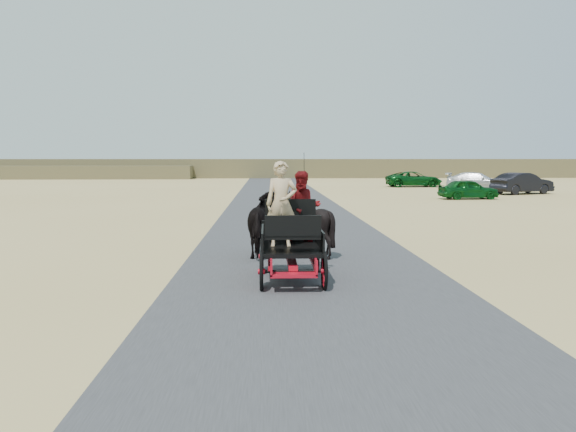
{
  "coord_description": "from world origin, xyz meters",
  "views": [
    {
      "loc": [
        -0.98,
        -11.29,
        2.59
      ],
      "look_at": [
        -0.45,
        2.0,
        1.2
      ],
      "focal_mm": 35.0,
      "sensor_mm": 36.0,
      "label": 1
    }
  ],
  "objects_px": {
    "horse_left": "(265,224)",
    "pedestrian": "(300,196)",
    "car_b": "(522,183)",
    "car_c": "(477,181)",
    "horse_right": "(307,224)",
    "car_d": "(414,179)",
    "car_a": "(468,189)",
    "carriage": "(291,263)"
  },
  "relations": [
    {
      "from": "pedestrian",
      "to": "horse_left",
      "type": "bearing_deg",
      "value": 40.95
    },
    {
      "from": "horse_right",
      "to": "car_c",
      "type": "distance_m",
      "value": 33.82
    },
    {
      "from": "car_c",
      "to": "car_a",
      "type": "bearing_deg",
      "value": -177.0
    },
    {
      "from": "pedestrian",
      "to": "car_a",
      "type": "relative_size",
      "value": 0.47
    },
    {
      "from": "pedestrian",
      "to": "car_a",
      "type": "xyz_separation_m",
      "value": [
        11.11,
        9.46,
        -0.24
      ]
    },
    {
      "from": "horse_left",
      "to": "horse_right",
      "type": "height_order",
      "value": "horse_right"
    },
    {
      "from": "pedestrian",
      "to": "car_a",
      "type": "height_order",
      "value": "pedestrian"
    },
    {
      "from": "carriage",
      "to": "car_d",
      "type": "bearing_deg",
      "value": 71.46
    },
    {
      "from": "horse_right",
      "to": "car_d",
      "type": "height_order",
      "value": "horse_right"
    },
    {
      "from": "horse_right",
      "to": "carriage",
      "type": "bearing_deg",
      "value": 79.61
    },
    {
      "from": "car_b",
      "to": "horse_right",
      "type": "bearing_deg",
      "value": 123.31
    },
    {
      "from": "car_b",
      "to": "car_d",
      "type": "relative_size",
      "value": 0.94
    },
    {
      "from": "car_a",
      "to": "carriage",
      "type": "bearing_deg",
      "value": 147.48
    },
    {
      "from": "pedestrian",
      "to": "car_b",
      "type": "height_order",
      "value": "pedestrian"
    },
    {
      "from": "car_a",
      "to": "car_c",
      "type": "xyz_separation_m",
      "value": [
        4.34,
        9.98,
        0.08
      ]
    },
    {
      "from": "car_a",
      "to": "car_d",
      "type": "xyz_separation_m",
      "value": [
        0.5,
        14.8,
        0.06
      ]
    },
    {
      "from": "horse_left",
      "to": "pedestrian",
      "type": "xyz_separation_m",
      "value": [
        1.57,
        10.39,
        0.02
      ]
    },
    {
      "from": "horse_right",
      "to": "horse_left",
      "type": "bearing_deg",
      "value": 0.0
    },
    {
      "from": "carriage",
      "to": "horse_left",
      "type": "height_order",
      "value": "horse_left"
    },
    {
      "from": "horse_left",
      "to": "car_d",
      "type": "distance_m",
      "value": 37.08
    },
    {
      "from": "car_b",
      "to": "carriage",
      "type": "bearing_deg",
      "value": 125.53
    },
    {
      "from": "car_a",
      "to": "car_c",
      "type": "relative_size",
      "value": 0.76
    },
    {
      "from": "car_c",
      "to": "carriage",
      "type": "bearing_deg",
      "value": 179.88
    },
    {
      "from": "horse_right",
      "to": "car_a",
      "type": "distance_m",
      "value": 22.99
    },
    {
      "from": "carriage",
      "to": "car_c",
      "type": "bearing_deg",
      "value": 63.35
    },
    {
      "from": "pedestrian",
      "to": "car_b",
      "type": "relative_size",
      "value": 0.37
    },
    {
      "from": "horse_right",
      "to": "car_c",
      "type": "relative_size",
      "value": 0.35
    },
    {
      "from": "horse_left",
      "to": "pedestrian",
      "type": "height_order",
      "value": "pedestrian"
    },
    {
      "from": "car_b",
      "to": "pedestrian",
      "type": "bearing_deg",
      "value": 108.52
    },
    {
      "from": "carriage",
      "to": "horse_left",
      "type": "bearing_deg",
      "value": 100.39
    },
    {
      "from": "horse_right",
      "to": "pedestrian",
      "type": "height_order",
      "value": "pedestrian"
    },
    {
      "from": "horse_left",
      "to": "horse_right",
      "type": "distance_m",
      "value": 1.1
    },
    {
      "from": "carriage",
      "to": "car_c",
      "type": "height_order",
      "value": "car_c"
    },
    {
      "from": "carriage",
      "to": "car_b",
      "type": "bearing_deg",
      "value": 57.21
    },
    {
      "from": "car_b",
      "to": "car_d",
      "type": "bearing_deg",
      "value": 4.91
    },
    {
      "from": "car_b",
      "to": "car_c",
      "type": "bearing_deg",
      "value": -8.61
    },
    {
      "from": "car_a",
      "to": "car_b",
      "type": "distance_m",
      "value": 7.26
    },
    {
      "from": "horse_left",
      "to": "car_a",
      "type": "relative_size",
      "value": 0.55
    },
    {
      "from": "pedestrian",
      "to": "car_a",
      "type": "bearing_deg",
      "value": 179.96
    },
    {
      "from": "pedestrian",
      "to": "car_c",
      "type": "height_order",
      "value": "pedestrian"
    },
    {
      "from": "car_b",
      "to": "car_c",
      "type": "height_order",
      "value": "car_b"
    },
    {
      "from": "horse_right",
      "to": "pedestrian",
      "type": "distance_m",
      "value": 10.4
    }
  ]
}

